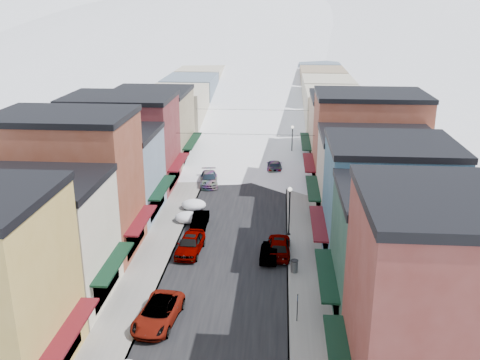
% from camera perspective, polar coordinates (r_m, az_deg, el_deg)
% --- Properties ---
extents(road, '(10.00, 160.00, 0.01)m').
position_cam_1_polar(road, '(84.10, 1.44, 4.01)').
color(road, black).
rests_on(road, ground).
extents(sidewalk_left, '(3.20, 160.00, 0.15)m').
position_cam_1_polar(sidewalk_left, '(84.67, -3.03, 4.14)').
color(sidewalk_left, gray).
rests_on(sidewalk_left, ground).
extents(sidewalk_right, '(3.20, 160.00, 0.15)m').
position_cam_1_polar(sidewalk_right, '(84.01, 5.95, 3.95)').
color(sidewalk_right, gray).
rests_on(sidewalk_right, ground).
extents(curb_left, '(0.10, 160.00, 0.15)m').
position_cam_1_polar(curb_left, '(84.48, -1.99, 4.12)').
color(curb_left, slate).
rests_on(curb_left, ground).
extents(curb_right, '(0.10, 160.00, 0.15)m').
position_cam_1_polar(curb_right, '(83.98, 4.89, 3.98)').
color(curb_right, slate).
rests_on(curb_right, ground).
extents(bldg_l_cream, '(11.30, 8.20, 9.50)m').
position_cam_1_polar(bldg_l_cream, '(41.38, -20.94, -6.07)').
color(bldg_l_cream, beige).
rests_on(bldg_l_cream, ground).
extents(bldg_l_brick_near, '(12.30, 8.20, 12.50)m').
position_cam_1_polar(bldg_l_brick_near, '(47.83, -17.76, -0.48)').
color(bldg_l_brick_near, brown).
rests_on(bldg_l_brick_near, ground).
extents(bldg_l_grayblue, '(11.30, 9.20, 9.00)m').
position_cam_1_polar(bldg_l_grayblue, '(55.75, -13.94, 0.64)').
color(bldg_l_grayblue, gray).
rests_on(bldg_l_grayblue, ground).
extents(bldg_l_brick_far, '(13.30, 9.20, 11.00)m').
position_cam_1_polar(bldg_l_brick_far, '(64.01, -12.42, 3.99)').
color(bldg_l_brick_far, maroon).
rests_on(bldg_l_brick_far, ground).
extents(bldg_l_tan, '(11.30, 11.20, 10.00)m').
position_cam_1_polar(bldg_l_tan, '(73.24, -9.45, 5.59)').
color(bldg_l_tan, '#8F7F5E').
rests_on(bldg_l_tan, ground).
extents(bldg_r_brick_near, '(12.30, 9.20, 12.50)m').
position_cam_1_polar(bldg_r_brick_near, '(30.04, 22.82, -12.76)').
color(bldg_r_brick_near, maroon).
rests_on(bldg_r_brick_near, ground).
extents(bldg_r_green, '(11.30, 9.20, 9.50)m').
position_cam_1_polar(bldg_r_green, '(38.19, 17.79, -7.81)').
color(bldg_r_green, '#1F4033').
rests_on(bldg_r_green, ground).
extents(bldg_r_blue, '(11.30, 9.20, 10.50)m').
position_cam_1_polar(bldg_r_blue, '(46.07, 15.44, -2.31)').
color(bldg_r_blue, '#335D75').
rests_on(bldg_r_blue, ground).
extents(bldg_r_cream, '(12.30, 9.20, 9.00)m').
position_cam_1_polar(bldg_r_cream, '(54.76, 14.22, 0.30)').
color(bldg_r_cream, '#BFAF9A').
rests_on(bldg_r_cream, ground).
extents(bldg_r_brick_far, '(13.30, 9.20, 11.50)m').
position_cam_1_polar(bldg_r_brick_far, '(63.03, 13.46, 3.92)').
color(bldg_r_brick_far, brown).
rests_on(bldg_r_brick_far, ground).
extents(bldg_r_tan, '(11.30, 11.20, 9.50)m').
position_cam_1_polar(bldg_r_tan, '(72.74, 11.48, 5.18)').
color(bldg_r_tan, tan).
rests_on(bldg_r_tan, ground).
extents(distant_blocks, '(34.00, 55.00, 8.00)m').
position_cam_1_polar(distant_blocks, '(105.77, 2.13, 9.24)').
color(distant_blocks, gray).
rests_on(distant_blocks, ground).
extents(mountain_ridge, '(670.00, 340.00, 34.00)m').
position_cam_1_polar(mountain_ridge, '(299.48, -0.11, 17.28)').
color(mountain_ridge, silver).
rests_on(mountain_ridge, ground).
extents(overhead_cables, '(16.40, 15.04, 0.04)m').
position_cam_1_polar(overhead_cables, '(70.52, 0.94, 6.34)').
color(overhead_cables, black).
rests_on(overhead_cables, ground).
extents(car_white_suv, '(3.11, 5.72, 1.52)m').
position_cam_1_polar(car_white_suv, '(38.27, -8.73, -13.86)').
color(car_white_suv, silver).
rests_on(car_white_suv, ground).
extents(car_silver_sedan, '(2.34, 5.13, 1.71)m').
position_cam_1_polar(car_silver_sedan, '(47.54, -5.33, -6.79)').
color(car_silver_sedan, '#A2A4AA').
rests_on(car_silver_sedan, ground).
extents(car_dark_hatch, '(1.47, 4.09, 1.34)m').
position_cam_1_polar(car_dark_hatch, '(52.76, -4.30, -4.32)').
color(car_dark_hatch, black).
rests_on(car_dark_hatch, ground).
extents(car_silver_wagon, '(2.75, 5.31, 1.47)m').
position_cam_1_polar(car_silver_wagon, '(64.61, -3.34, 0.13)').
color(car_silver_wagon, gray).
rests_on(car_silver_wagon, ground).
extents(car_green_sedan, '(1.62, 4.11, 1.33)m').
position_cam_1_polar(car_green_sedan, '(46.45, 3.17, -7.62)').
color(car_green_sedan, black).
rests_on(car_green_sedan, ground).
extents(car_gray_suv, '(2.04, 4.99, 1.70)m').
position_cam_1_polar(car_gray_suv, '(47.13, 4.18, -6.99)').
color(car_gray_suv, '#92949A').
rests_on(car_gray_suv, ground).
extents(car_black_sedan, '(2.19, 4.95, 1.41)m').
position_cam_1_polar(car_black_sedan, '(69.86, 3.68, 1.52)').
color(car_black_sedan, black).
rests_on(car_black_sedan, ground).
extents(car_lane_silver, '(1.74, 4.06, 1.37)m').
position_cam_1_polar(car_lane_silver, '(80.13, 0.69, 3.78)').
color(car_lane_silver, '#9B9EA3').
rests_on(car_lane_silver, ground).
extents(car_lane_white, '(3.15, 5.93, 1.59)m').
position_cam_1_polar(car_lane_white, '(85.41, 2.36, 4.77)').
color(car_lane_white, white).
rests_on(car_lane_white, ground).
extents(parking_sign, '(0.06, 0.29, 2.09)m').
position_cam_1_polar(parking_sign, '(37.73, 6.14, -13.16)').
color(parking_sign, black).
rests_on(parking_sign, sidewalk_right).
extents(trash_can, '(0.62, 0.62, 1.05)m').
position_cam_1_polar(trash_can, '(44.21, 5.82, -9.10)').
color(trash_can, '#515355').
rests_on(trash_can, sidewalk_right).
extents(streetlamp_near, '(0.40, 0.40, 4.76)m').
position_cam_1_polar(streetlamp_near, '(49.85, 5.31, -2.68)').
color(streetlamp_near, black).
rests_on(streetlamp_near, sidewalk_right).
extents(streetlamp_far, '(0.41, 0.41, 4.88)m').
position_cam_1_polar(streetlamp_far, '(73.76, 5.59, 4.43)').
color(streetlamp_far, black).
rests_on(streetlamp_far, sidewalk_right).
extents(snow_pile_mid, '(2.53, 2.76, 1.07)m').
position_cam_1_polar(snow_pile_mid, '(54.03, -5.58, -3.97)').
color(snow_pile_mid, white).
rests_on(snow_pile_mid, ground).
extents(snow_pile_far, '(2.60, 2.80, 1.10)m').
position_cam_1_polar(snow_pile_far, '(57.18, -4.92, -2.64)').
color(snow_pile_far, white).
rests_on(snow_pile_far, ground).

